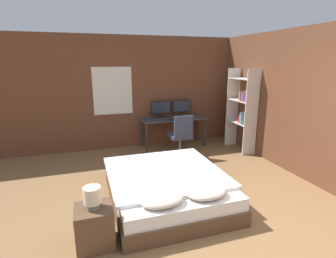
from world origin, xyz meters
TOP-DOWN VIEW (x-y plane):
  - ground_plane at (0.00, 0.00)m, footprint 20.00×20.00m
  - wall_back at (-0.01, 4.21)m, footprint 12.00×0.08m
  - wall_side_right at (2.01, 1.50)m, footprint 0.06×12.00m
  - bed at (-0.64, 1.34)m, footprint 1.71×2.01m
  - nightstand at (-1.75, 0.62)m, footprint 0.43×0.41m
  - bedside_lamp at (-1.75, 0.62)m, footprint 0.20×0.20m
  - desk at (0.35, 3.85)m, footprint 1.62×0.59m
  - monitor_left at (0.08, 4.04)m, footprint 0.48×0.16m
  - monitor_right at (0.63, 4.04)m, footprint 0.48×0.16m
  - keyboard at (0.35, 3.66)m, footprint 0.41×0.13m
  - computer_mouse at (0.65, 3.66)m, footprint 0.07×0.05m
  - office_chair at (0.27, 3.14)m, footprint 0.52×0.52m
  - bookshelf at (1.80, 3.03)m, footprint 0.33×0.81m

SIDE VIEW (x-z plane):
  - ground_plane at x=0.00m, z-range 0.00..0.00m
  - bed at x=-0.64m, z-range -0.04..0.49m
  - nightstand at x=-1.75m, z-range 0.00..0.49m
  - office_chair at x=0.27m, z-range -0.09..0.88m
  - desk at x=0.35m, z-range 0.28..1.01m
  - bedside_lamp at x=-1.75m, z-range 0.52..0.77m
  - keyboard at x=0.35m, z-range 0.73..0.75m
  - computer_mouse at x=0.65m, z-range 0.73..0.77m
  - monitor_left at x=0.08m, z-range 0.76..1.17m
  - monitor_right at x=0.63m, z-range 0.76..1.17m
  - bookshelf at x=1.80m, z-range 0.10..2.04m
  - wall_side_right at x=2.01m, z-range 0.00..2.70m
  - wall_back at x=-0.01m, z-range 0.00..2.70m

